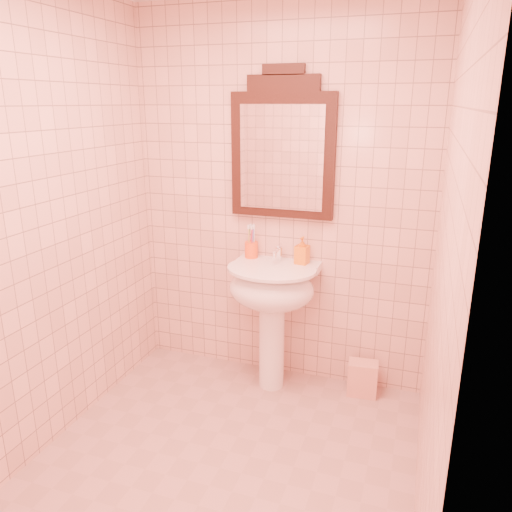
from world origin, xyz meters
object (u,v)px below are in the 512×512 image
(mirror, at_px, (282,149))
(toothbrush_cup, at_px, (251,249))
(soap_dispenser, at_px, (302,250))
(towel, at_px, (362,378))
(pedestal_sink, at_px, (272,296))

(mirror, height_order, toothbrush_cup, mirror)
(mirror, relative_size, toothbrush_cup, 4.61)
(soap_dispenser, xyz_separation_m, towel, (0.45, -0.04, -0.84))
(mirror, bearing_deg, pedestal_sink, -90.00)
(toothbrush_cup, distance_m, towel, 1.14)
(pedestal_sink, bearing_deg, towel, 8.97)
(pedestal_sink, xyz_separation_m, mirror, (0.00, 0.20, 0.93))
(toothbrush_cup, distance_m, soap_dispenser, 0.36)
(pedestal_sink, relative_size, toothbrush_cup, 4.20)
(toothbrush_cup, height_order, soap_dispenser, toothbrush_cup)
(towel, bearing_deg, pedestal_sink, -171.03)
(soap_dispenser, bearing_deg, mirror, 166.62)
(pedestal_sink, relative_size, soap_dispenser, 4.75)
(mirror, xyz_separation_m, towel, (0.61, -0.11, -1.47))
(towel, bearing_deg, toothbrush_cup, 175.82)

